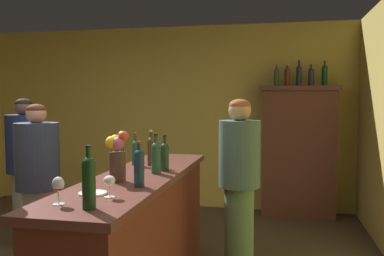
{
  "coord_description": "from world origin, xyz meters",
  "views": [
    {
      "loc": [
        1.64,
        -2.59,
        1.55
      ],
      "look_at": [
        1.03,
        0.34,
        1.34
      ],
      "focal_mm": 38.53,
      "sensor_mm": 36.0,
      "label": 1
    }
  ],
  "objects_px": {
    "display_bottle_midright": "(311,76)",
    "wine_glass_front": "(109,181)",
    "bar_counter": "(139,238)",
    "bartender": "(239,179)",
    "wine_bottle_riesling": "(156,156)",
    "wine_bottle_pinot": "(89,180)",
    "display_bottle_midleft": "(287,76)",
    "cheese_plate": "(93,193)",
    "wine_bottle_merlot": "(139,166)",
    "wine_glass_mid": "(58,186)",
    "display_bottle_center": "(299,75)",
    "patron_near_entrance": "(25,167)",
    "flower_arrangement": "(117,154)",
    "wine_bottle_syrah": "(165,155)",
    "wine_bottle_rose": "(151,150)",
    "display_bottle_left": "(276,76)",
    "display_cabinet": "(298,149)",
    "display_bottle_right": "(325,74)",
    "patron_by_cabinet": "(38,183)",
    "wine_bottle_chardonnay": "(136,151)"
  },
  "relations": [
    {
      "from": "display_bottle_midright",
      "to": "wine_glass_front",
      "type": "bearing_deg",
      "value": -111.75
    },
    {
      "from": "bar_counter",
      "to": "bartender",
      "type": "relative_size",
      "value": 1.54
    },
    {
      "from": "bar_counter",
      "to": "wine_bottle_riesling",
      "type": "distance_m",
      "value": 0.64
    },
    {
      "from": "wine_bottle_pinot",
      "to": "display_bottle_midleft",
      "type": "xyz_separation_m",
      "value": [
        1.06,
        3.67,
        0.73
      ]
    },
    {
      "from": "wine_bottle_pinot",
      "to": "cheese_plate",
      "type": "xyz_separation_m",
      "value": [
        -0.13,
        0.31,
        -0.14
      ]
    },
    {
      "from": "wine_bottle_merlot",
      "to": "wine_bottle_riesling",
      "type": "distance_m",
      "value": 0.49
    },
    {
      "from": "cheese_plate",
      "to": "display_bottle_midleft",
      "type": "distance_m",
      "value": 3.66
    },
    {
      "from": "wine_bottle_riesling",
      "to": "wine_glass_mid",
      "type": "height_order",
      "value": "wine_bottle_riesling"
    },
    {
      "from": "display_bottle_center",
      "to": "patron_near_entrance",
      "type": "relative_size",
      "value": 0.21
    },
    {
      "from": "wine_bottle_riesling",
      "to": "flower_arrangement",
      "type": "distance_m",
      "value": 0.4
    },
    {
      "from": "wine_glass_front",
      "to": "cheese_plate",
      "type": "distance_m",
      "value": 0.16
    },
    {
      "from": "wine_bottle_syrah",
      "to": "wine_bottle_riesling",
      "type": "relative_size",
      "value": 0.93
    },
    {
      "from": "wine_bottle_rose",
      "to": "bartender",
      "type": "bearing_deg",
      "value": 18.37
    },
    {
      "from": "wine_glass_front",
      "to": "patron_near_entrance",
      "type": "xyz_separation_m",
      "value": [
        -1.65,
        1.65,
        -0.23
      ]
    },
    {
      "from": "display_bottle_center",
      "to": "display_bottle_left",
      "type": "bearing_deg",
      "value": 180.0
    },
    {
      "from": "display_cabinet",
      "to": "cheese_plate",
      "type": "relative_size",
      "value": 10.36
    },
    {
      "from": "flower_arrangement",
      "to": "display_bottle_left",
      "type": "relative_size",
      "value": 1.17
    },
    {
      "from": "display_bottle_center",
      "to": "display_bottle_right",
      "type": "distance_m",
      "value": 0.32
    },
    {
      "from": "wine_glass_mid",
      "to": "display_bottle_center",
      "type": "bearing_deg",
      "value": 68.75
    },
    {
      "from": "display_cabinet",
      "to": "display_bottle_right",
      "type": "height_order",
      "value": "display_bottle_right"
    },
    {
      "from": "patron_near_entrance",
      "to": "display_bottle_center",
      "type": "bearing_deg",
      "value": 57.53
    },
    {
      "from": "wine_glass_front",
      "to": "wine_glass_mid",
      "type": "xyz_separation_m",
      "value": [
        -0.2,
        -0.21,
        0.01
      ]
    },
    {
      "from": "wine_bottle_rose",
      "to": "display_bottle_center",
      "type": "height_order",
      "value": "display_bottle_center"
    },
    {
      "from": "display_bottle_midright",
      "to": "bartender",
      "type": "xyz_separation_m",
      "value": [
        -0.74,
        -2.01,
        -1.01
      ]
    },
    {
      "from": "wine_bottle_riesling",
      "to": "wine_glass_mid",
      "type": "relative_size",
      "value": 2.04
    },
    {
      "from": "bar_counter",
      "to": "wine_bottle_syrah",
      "type": "distance_m",
      "value": 0.66
    },
    {
      "from": "wine_bottle_pinot",
      "to": "display_bottle_left",
      "type": "bearing_deg",
      "value": 75.95
    },
    {
      "from": "wine_bottle_riesling",
      "to": "wine_glass_front",
      "type": "height_order",
      "value": "wine_bottle_riesling"
    },
    {
      "from": "wine_bottle_syrah",
      "to": "wine_bottle_pinot",
      "type": "bearing_deg",
      "value": -93.55
    },
    {
      "from": "bar_counter",
      "to": "display_cabinet",
      "type": "height_order",
      "value": "display_cabinet"
    },
    {
      "from": "bar_counter",
      "to": "display_bottle_right",
      "type": "bearing_deg",
      "value": 59.08
    },
    {
      "from": "display_cabinet",
      "to": "patron_by_cabinet",
      "type": "xyz_separation_m",
      "value": [
        -2.34,
        -2.36,
        -0.08
      ]
    },
    {
      "from": "wine_bottle_syrah",
      "to": "cheese_plate",
      "type": "xyz_separation_m",
      "value": [
        -0.2,
        -0.87,
        -0.12
      ]
    },
    {
      "from": "display_bottle_center",
      "to": "wine_bottle_chardonnay",
      "type": "bearing_deg",
      "value": -122.8
    },
    {
      "from": "bar_counter",
      "to": "wine_bottle_rose",
      "type": "height_order",
      "value": "wine_bottle_rose"
    },
    {
      "from": "cheese_plate",
      "to": "display_bottle_left",
      "type": "distance_m",
      "value": 3.62
    },
    {
      "from": "wine_bottle_riesling",
      "to": "patron_near_entrance",
      "type": "height_order",
      "value": "patron_near_entrance"
    },
    {
      "from": "cheese_plate",
      "to": "patron_by_cabinet",
      "type": "xyz_separation_m",
      "value": [
        -0.99,
        0.99,
        -0.18
      ]
    },
    {
      "from": "wine_glass_front",
      "to": "display_bottle_right",
      "type": "height_order",
      "value": "display_bottle_right"
    },
    {
      "from": "wine_glass_front",
      "to": "wine_bottle_rose",
      "type": "bearing_deg",
      "value": 95.54
    },
    {
      "from": "bar_counter",
      "to": "patron_near_entrance",
      "type": "bearing_deg",
      "value": 149.73
    },
    {
      "from": "wine_bottle_merlot",
      "to": "bartender",
      "type": "height_order",
      "value": "bartender"
    },
    {
      "from": "patron_by_cabinet",
      "to": "display_bottle_center",
      "type": "bearing_deg",
      "value": 59.74
    },
    {
      "from": "wine_bottle_riesling",
      "to": "flower_arrangement",
      "type": "height_order",
      "value": "flower_arrangement"
    },
    {
      "from": "display_bottle_left",
      "to": "wine_bottle_syrah",
      "type": "bearing_deg",
      "value": -108.75
    },
    {
      "from": "patron_near_entrance",
      "to": "wine_bottle_rose",
      "type": "bearing_deg",
      "value": 8.2
    },
    {
      "from": "wine_bottle_chardonnay",
      "to": "wine_bottle_syrah",
      "type": "bearing_deg",
      "value": -35.28
    },
    {
      "from": "bar_counter",
      "to": "display_cabinet",
      "type": "distance_m",
      "value": 3.0
    },
    {
      "from": "wine_bottle_rose",
      "to": "wine_bottle_chardonnay",
      "type": "xyz_separation_m",
      "value": [
        -0.14,
        -0.01,
        -0.02
      ]
    },
    {
      "from": "display_bottle_left",
      "to": "display_bottle_right",
      "type": "xyz_separation_m",
      "value": [
        0.61,
        0.0,
        0.02
      ]
    }
  ]
}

